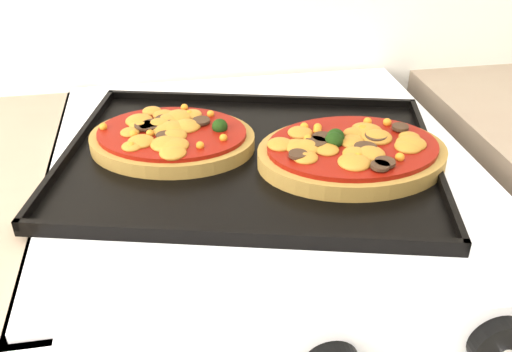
{
  "coord_description": "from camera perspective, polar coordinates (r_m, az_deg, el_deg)",
  "views": [
    {
      "loc": [
        -0.18,
        1.01,
        1.31
      ],
      "look_at": [
        -0.07,
        1.63,
        0.92
      ],
      "focal_mm": 40.0,
      "sensor_mm": 36.0,
      "label": 1
    }
  ],
  "objects": [
    {
      "name": "pizza_left",
      "position": [
        0.81,
        -8.39,
        3.92
      ],
      "size": [
        0.27,
        0.23,
        0.03
      ],
      "primitive_type": null,
      "rotation": [
        0.0,
        0.0,
        -0.24
      ],
      "color": "olive",
      "rests_on": "baking_tray"
    },
    {
      "name": "knob_right",
      "position": [
        0.66,
        23.17,
        -15.2
      ],
      "size": [
        0.06,
        0.02,
        0.06
      ],
      "primitive_type": "cylinder",
      "rotation": [
        1.57,
        0.0,
        0.0
      ],
      "color": "black",
      "rests_on": "control_panel"
    },
    {
      "name": "baking_tray",
      "position": [
        0.78,
        -0.61,
        2.02
      ],
      "size": [
        0.58,
        0.48,
        0.02
      ],
      "primitive_type": "cube",
      "rotation": [
        0.0,
        0.0,
        -0.24
      ],
      "color": "black",
      "rests_on": "stove"
    },
    {
      "name": "pizza_right",
      "position": [
        0.77,
        9.61,
        2.5
      ],
      "size": [
        0.26,
        0.2,
        0.04
      ],
      "primitive_type": null,
      "rotation": [
        0.0,
        0.0,
        -0.04
      ],
      "color": "olive",
      "rests_on": "baking_tray"
    }
  ]
}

